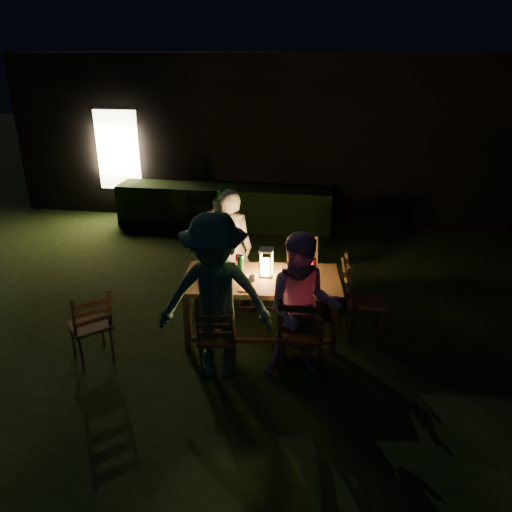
% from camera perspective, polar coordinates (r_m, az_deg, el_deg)
% --- Properties ---
extents(garden_envelope, '(40.00, 40.00, 3.20)m').
position_cam_1_polar(garden_envelope, '(11.85, 1.20, 14.41)').
color(garden_envelope, black).
rests_on(garden_envelope, ground).
extents(dining_table, '(1.94, 1.13, 0.77)m').
position_cam_1_polar(dining_table, '(5.94, 0.65, -3.17)').
color(dining_table, '#4B3419').
rests_on(dining_table, ground).
extents(chair_near_left, '(0.44, 0.47, 0.89)m').
position_cam_1_polar(chair_near_left, '(5.52, -4.39, -10.52)').
color(chair_near_left, '#4B3419').
rests_on(chair_near_left, ground).
extents(chair_near_right, '(0.47, 0.51, 1.05)m').
position_cam_1_polar(chair_near_right, '(5.46, 5.14, -10.32)').
color(chair_near_right, '#4B3419').
rests_on(chair_near_right, ground).
extents(chair_far_left, '(0.45, 0.48, 0.89)m').
position_cam_1_polar(chair_far_left, '(6.85, -2.94, -3.47)').
color(chair_far_left, '#4B3419').
rests_on(chair_far_left, ground).
extents(chair_far_right, '(0.53, 0.55, 0.96)m').
position_cam_1_polar(chair_far_right, '(6.82, 5.45, -3.46)').
color(chair_far_right, '#4B3419').
rests_on(chair_far_right, ground).
extents(chair_end, '(0.53, 0.50, 1.04)m').
position_cam_1_polar(chair_end, '(6.21, 12.11, -6.43)').
color(chair_end, '#4B3419').
rests_on(chair_end, ground).
extents(chair_spare, '(0.61, 0.61, 0.93)m').
position_cam_1_polar(chair_spare, '(5.97, -18.24, -8.80)').
color(chair_spare, '#4B3419').
rests_on(chair_spare, ground).
extents(person_house_side, '(0.63, 0.46, 1.62)m').
position_cam_1_polar(person_house_side, '(6.67, -2.99, 0.91)').
color(person_house_side, silver).
rests_on(person_house_side, ground).
extents(person_opp_right, '(0.86, 0.70, 1.63)m').
position_cam_1_polar(person_opp_right, '(5.17, 5.38, -6.00)').
color(person_opp_right, '#E59EC9').
rests_on(person_opp_right, ground).
extents(person_opp_left, '(1.25, 0.81, 1.82)m').
position_cam_1_polar(person_opp_left, '(5.15, -4.67, -4.84)').
color(person_opp_left, '#2F5E4A').
rests_on(person_opp_left, ground).
extents(lantern, '(0.16, 0.16, 0.35)m').
position_cam_1_polar(lantern, '(5.89, 1.16, -0.92)').
color(lantern, white).
rests_on(lantern, dining_table).
extents(plate_far_left, '(0.25, 0.25, 0.01)m').
position_cam_1_polar(plate_far_left, '(6.15, -4.41, -1.47)').
color(plate_far_left, white).
rests_on(plate_far_left, dining_table).
extents(plate_near_left, '(0.25, 0.25, 0.01)m').
position_cam_1_polar(plate_near_left, '(5.75, -4.91, -3.26)').
color(plate_near_left, white).
rests_on(plate_near_left, dining_table).
extents(plate_far_right, '(0.25, 0.25, 0.01)m').
position_cam_1_polar(plate_far_right, '(6.11, 4.94, -1.63)').
color(plate_far_right, white).
rests_on(plate_far_right, dining_table).
extents(plate_near_right, '(0.25, 0.25, 0.01)m').
position_cam_1_polar(plate_near_right, '(5.72, 5.10, -3.45)').
color(plate_near_right, white).
rests_on(plate_near_right, dining_table).
extents(wineglass_a, '(0.06, 0.06, 0.18)m').
position_cam_1_polar(wineglass_a, '(6.15, -2.06, -0.60)').
color(wineglass_a, '#59070F').
rests_on(wineglass_a, dining_table).
extents(wineglass_b, '(0.06, 0.06, 0.18)m').
position_cam_1_polar(wineglass_b, '(5.83, -6.48, -2.08)').
color(wineglass_b, '#59070F').
rests_on(wineglass_b, dining_table).
extents(wineglass_c, '(0.06, 0.06, 0.18)m').
position_cam_1_polar(wineglass_c, '(5.62, 3.63, -2.96)').
color(wineglass_c, '#59070F').
rests_on(wineglass_c, dining_table).
extents(wineglass_d, '(0.06, 0.06, 0.18)m').
position_cam_1_polar(wineglass_d, '(6.05, 6.59, -1.12)').
color(wineglass_d, '#59070F').
rests_on(wineglass_d, dining_table).
extents(wineglass_e, '(0.06, 0.06, 0.18)m').
position_cam_1_polar(wineglass_e, '(5.61, -0.47, -2.98)').
color(wineglass_e, silver).
rests_on(wineglass_e, dining_table).
extents(bottle_table, '(0.07, 0.07, 0.28)m').
position_cam_1_polar(bottle_table, '(5.87, -1.78, -1.22)').
color(bottle_table, '#0F471E').
rests_on(bottle_table, dining_table).
extents(napkin_left, '(0.18, 0.14, 0.01)m').
position_cam_1_polar(napkin_left, '(5.63, -0.98, -3.81)').
color(napkin_left, red).
rests_on(napkin_left, dining_table).
extents(napkin_right, '(0.18, 0.14, 0.01)m').
position_cam_1_polar(napkin_right, '(5.65, 6.15, -3.83)').
color(napkin_right, red).
rests_on(napkin_right, dining_table).
extents(phone, '(0.14, 0.07, 0.01)m').
position_cam_1_polar(phone, '(5.69, -5.71, -3.63)').
color(phone, black).
rests_on(phone, dining_table).
extents(side_table, '(0.56, 0.56, 0.75)m').
position_cam_1_polar(side_table, '(8.39, -3.84, 4.41)').
color(side_table, olive).
rests_on(side_table, ground).
extents(ice_bucket, '(0.30, 0.30, 0.22)m').
position_cam_1_polar(ice_bucket, '(8.33, -3.88, 5.70)').
color(ice_bucket, '#A5A8AD').
rests_on(ice_bucket, side_table).
extents(bottle_bucket_a, '(0.07, 0.07, 0.32)m').
position_cam_1_polar(bottle_bucket_a, '(8.29, -4.28, 5.97)').
color(bottle_bucket_a, '#0F471E').
rests_on(bottle_bucket_a, side_table).
extents(bottle_bucket_b, '(0.07, 0.07, 0.32)m').
position_cam_1_polar(bottle_bucket_b, '(8.34, -3.49, 6.10)').
color(bottle_bucket_b, '#0F471E').
rests_on(bottle_bucket_b, side_table).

